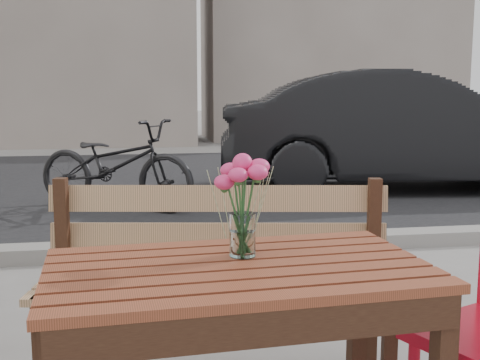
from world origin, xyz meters
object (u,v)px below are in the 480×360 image
object	(u,v)px
parked_car	(399,131)
main_table	(238,302)
main_vase	(243,193)
bicycle	(115,164)

from	to	relation	value
parked_car	main_table	bearing A→B (deg)	158.98
main_vase	parked_car	size ratio (longest dim) A/B	0.07
bicycle	main_vase	bearing A→B (deg)	-142.95
main_vase	parked_car	xyz separation A→B (m)	(3.08, 5.60, -0.18)
bicycle	parked_car	bearing A→B (deg)	-47.30
parked_car	bicycle	xyz separation A→B (m)	(-3.68, -0.84, -0.28)
main_table	parked_car	size ratio (longest dim) A/B	0.26
main_vase	bicycle	distance (m)	4.82
main_vase	bicycle	world-z (taller)	main_vase
main_table	parked_car	bearing A→B (deg)	57.66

